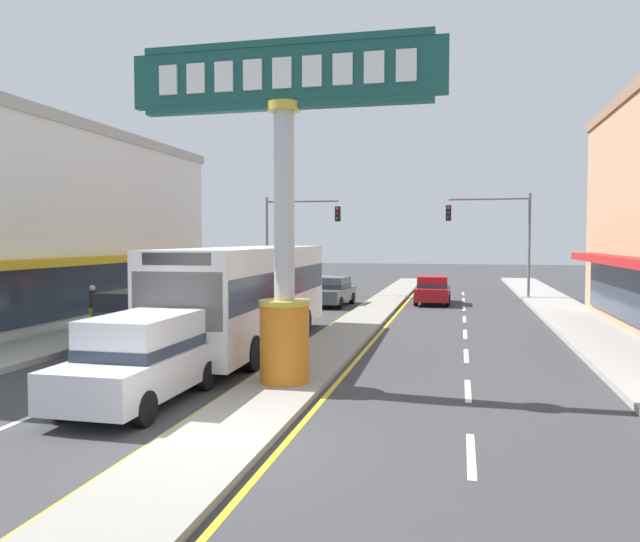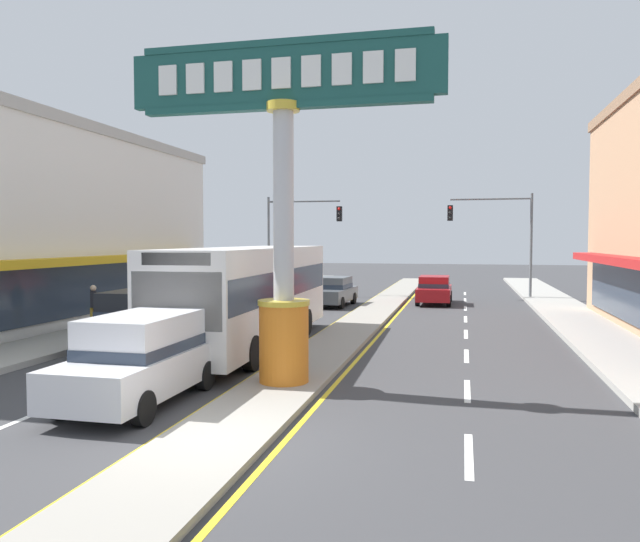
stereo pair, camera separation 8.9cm
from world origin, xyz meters
name	(u,v)px [view 2 (the right image)]	position (x,y,z in m)	size (l,w,h in m)	color
ground_plane	(216,444)	(0.00, 0.00, 0.00)	(160.00, 160.00, 0.00)	#3A3A3D
median_strip	(370,315)	(0.00, 18.00, 0.07)	(1.90, 52.00, 0.14)	gray
sidewalk_left	(171,314)	(-8.91, 16.00, 0.09)	(2.72, 60.00, 0.18)	#9E9B93
sidewalk_right	(588,327)	(8.91, 16.00, 0.09)	(2.72, 60.00, 0.18)	#9E9B93
lane_markings	(366,320)	(0.00, 16.65, 0.00)	(8.64, 52.00, 0.01)	silver
district_sign	(283,199)	(0.00, 4.14, 4.46)	(7.51, 1.23, 7.99)	orange
storefront_left	(10,224)	(-14.42, 12.48, 4.18)	(8.47, 22.99, 8.36)	silver
traffic_light_left_side	(295,228)	(-6.19, 27.54, 4.25)	(4.86, 0.46, 6.20)	slate
traffic_light_right_side	(500,227)	(6.19, 27.83, 4.25)	(4.86, 0.46, 6.20)	slate
bus_near_right_lane	(251,290)	(-2.60, 9.14, 1.87)	(2.77, 11.25, 3.26)	silver
sedan_far_right_lane	(434,290)	(2.60, 24.22, 0.79)	(1.85, 4.31, 1.53)	maroon
suv_near_left_lane	(263,289)	(-5.90, 20.28, 0.98)	(2.17, 4.71, 1.90)	silver
suv_mid_left_lane	(141,358)	(-2.60, 2.12, 0.98)	(1.97, 4.60, 1.90)	silver
suv_far_left_oncoming	(141,319)	(-5.90, 7.96, 0.98)	(2.03, 4.63, 1.90)	black
sedan_kerb_right	(333,291)	(-2.60, 22.08, 0.79)	(2.03, 4.39, 1.53)	#4C5156
pedestrian_far_side	(94,305)	(-9.00, 10.11, 1.13)	(0.40, 0.46, 1.68)	gold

